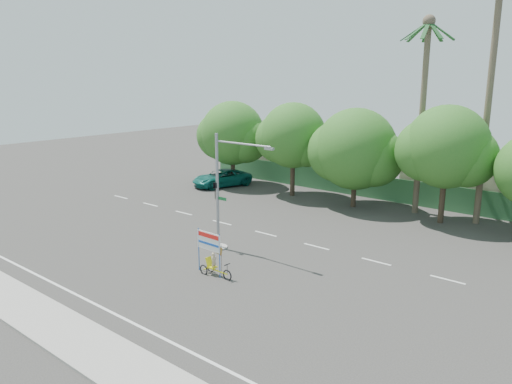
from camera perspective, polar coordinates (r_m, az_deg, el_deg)
The scene contains 14 objects.
ground at distance 26.43m, azimuth -6.45°, elevation -9.75°, with size 120.00×120.00×0.00m, color #33302D.
sidewalk_near at distance 22.41m, azimuth -20.85°, elevation -14.83°, with size 50.00×2.40×0.12m, color gray.
fence at distance 43.14m, azimuth 14.50°, elevation 0.37°, with size 38.00×0.08×2.00m, color #336B3D.
building_left at distance 51.59m, azimuth 6.66°, elevation 3.89°, with size 12.00×8.00×4.00m, color beige.
building_right at distance 44.64m, azimuth 26.38°, elevation 0.87°, with size 14.00×8.00×3.60m, color beige.
tree_far_left at distance 47.38m, azimuth -2.74°, elevation 6.51°, with size 7.14×6.00×7.96m.
tree_left at distance 42.97m, azimuth 4.22°, elevation 6.20°, with size 6.66×5.60×8.07m.
tree_center at distance 39.90m, azimuth 11.24°, elevation 4.58°, with size 7.62×6.40×7.85m.
tree_right at distance 37.02m, azimuth 20.87°, elevation 4.52°, with size 6.90×5.80×8.36m.
palm_tall at distance 37.52m, azimuth 25.32°, elevation 12.27°, with size 3.73×3.79×17.45m.
palm_short at distance 38.95m, azimuth 18.60°, elevation 10.46°, with size 3.73×3.79×14.45m.
traffic_signal at distance 29.65m, azimuth -4.01°, elevation -1.19°, with size 4.72×1.10×7.00m.
trike_billboard at distance 26.42m, azimuth -5.03°, elevation -7.45°, with size 2.46×0.57×2.41m.
pickup_truck at distance 47.33m, azimuth -3.94°, elevation 1.61°, with size 2.60×5.65×1.57m, color #0D5F53.
Camera 1 is at (17.68, -16.75, 10.26)m, focal length 35.00 mm.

